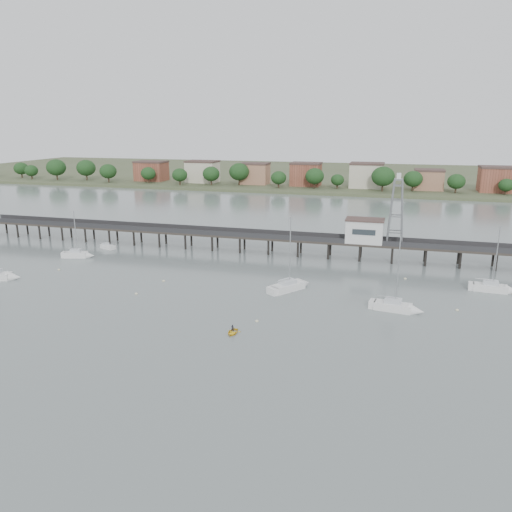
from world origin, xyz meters
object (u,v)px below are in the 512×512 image
Objects in this scene: sailboat_b at (80,255)px; white_tender at (108,247)px; sailboat_c at (294,286)px; lattice_tower at (396,212)px; sailboat_d at (400,308)px; pier at (256,237)px; sailboat_e at (497,289)px; sailboat_a at (1,276)px; yellow_dinghy at (233,333)px.

white_tender is (1.53, 8.98, -0.17)m from sailboat_b.
white_tender is (-49.91, 17.81, -0.16)m from sailboat_c.
lattice_tower is 31.84m from sailboat_c.
sailboat_d is at bearing -73.51° from sailboat_c.
white_tender is at bearing -169.51° from pier.
sailboat_e is 87.47m from sailboat_b.
sailboat_c is 20.21m from sailboat_d.
pier is at bearing 31.33° from white_tender.
pier is 11.74× the size of sailboat_e.
lattice_tower is 32.86m from sailboat_d.
sailboat_a reaches higher than yellow_dinghy.
white_tender is at bearing 169.22° from sailboat_d.
pier is 28.35m from sailboat_c.
lattice_tower is at bearing 67.55° from yellow_dinghy.
lattice_tower is (31.50, 0.00, 7.31)m from pier.
sailboat_c is 1.29× the size of sailboat_b.
yellow_dinghy is at bearing -137.69° from sailboat_d.
sailboat_c is 22.80m from yellow_dinghy.
yellow_dinghy is (-40.59, -30.52, -0.64)m from sailboat_e.
white_tender is at bearing 178.89° from sailboat_e.
sailboat_e is 4.70× the size of yellow_dinghy.
sailboat_e is (50.03, -16.27, -3.15)m from pier.
sailboat_b reaches higher than yellow_dinghy.
sailboat_e is 1.14× the size of sailboat_b.
sailboat_e is at bearing -15.04° from sailboat_b.
pier is at bearing 65.52° from sailboat_c.
white_tender is 60.57m from yellow_dinghy.
sailboat_b is 9.11m from white_tender.
lattice_tower is at bearing 0.14° from sailboat_c.
white_tender is (6.62, 27.60, -0.16)m from sailboat_a.
sailboat_d is at bearing -27.00° from sailboat_b.
sailboat_b is at bearing 59.72° from sailboat_a.
sailboat_c is 1.04× the size of sailboat_a.
sailboat_a reaches higher than sailboat_b.
lattice_tower is 26.79m from sailboat_e.
sailboat_c is (-17.50, -24.45, -10.46)m from lattice_tower.
white_tender is (-67.41, -6.65, -10.62)m from lattice_tower.
sailboat_c is 5.33× the size of yellow_dinghy.
lattice_tower is 1.38× the size of sailboat_b.
sailboat_c is (14.00, -24.45, -3.16)m from pier.
pier is 13.36× the size of sailboat_b.
lattice_tower is 1.18× the size of sailboat_d.
sailboat_a is 1.24× the size of sailboat_b.
pier is 10.34× the size of sailboat_c.
sailboat_a is at bearing -141.16° from pier.
sailboat_a is at bearing -119.92° from sailboat_b.
sailboat_d is at bearing 1.32° from white_tender.
lattice_tower reaches higher than pier.
white_tender is (-68.98, 24.47, -0.16)m from sailboat_d.
sailboat_b is 72.19m from sailboat_d.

